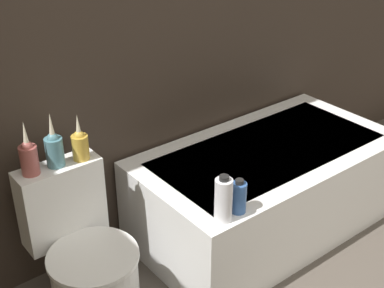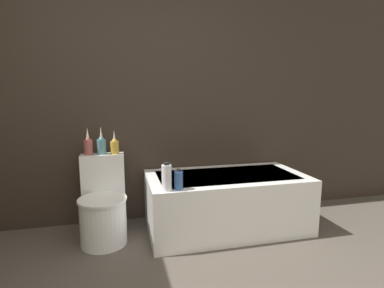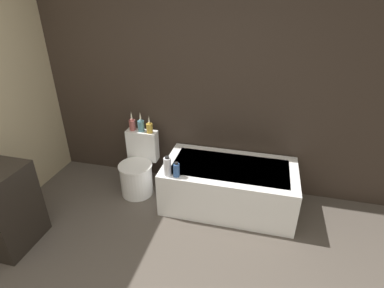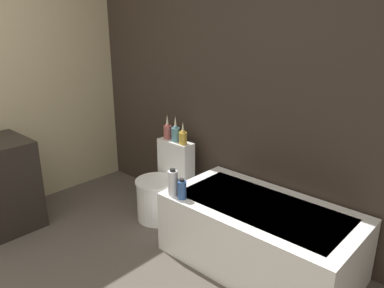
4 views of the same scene
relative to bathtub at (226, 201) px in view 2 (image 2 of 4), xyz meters
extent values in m
cube|color=#332821|center=(-0.77, 0.45, 1.03)|extent=(6.40, 0.06, 2.60)
cube|color=white|center=(0.00, 0.00, 0.00)|extent=(1.49, 0.80, 0.52)
cube|color=#B7BCC6|center=(0.00, 0.00, 0.25)|extent=(1.29, 0.60, 0.01)
cylinder|color=white|center=(-1.13, -0.06, -0.07)|extent=(0.39, 0.39, 0.39)
cylinder|color=white|center=(-1.13, -0.06, 0.13)|extent=(0.41, 0.41, 0.02)
cube|color=white|center=(-1.13, 0.21, 0.28)|extent=(0.39, 0.14, 0.39)
cylinder|color=#994C47|center=(-1.25, 0.21, 0.54)|extent=(0.08, 0.08, 0.13)
sphere|color=#994C47|center=(-1.25, 0.21, 0.60)|extent=(0.05, 0.05, 0.05)
cone|color=beige|center=(-1.25, 0.21, 0.66)|extent=(0.03, 0.03, 0.12)
cylinder|color=teal|center=(-1.13, 0.21, 0.54)|extent=(0.08, 0.08, 0.13)
sphere|color=teal|center=(-1.13, 0.21, 0.61)|extent=(0.05, 0.05, 0.05)
cone|color=beige|center=(-1.13, 0.21, 0.67)|extent=(0.03, 0.03, 0.12)
cylinder|color=gold|center=(-1.02, 0.20, 0.53)|extent=(0.08, 0.08, 0.12)
sphere|color=gold|center=(-1.02, 0.20, 0.59)|extent=(0.05, 0.05, 0.05)
cone|color=beige|center=(-1.02, 0.20, 0.64)|extent=(0.03, 0.03, 0.10)
cylinder|color=silver|center=(-0.62, -0.33, 0.36)|extent=(0.08, 0.08, 0.21)
cylinder|color=black|center=(-0.62, -0.33, 0.48)|extent=(0.04, 0.04, 0.02)
cylinder|color=#335999|center=(-0.53, -0.33, 0.33)|extent=(0.07, 0.07, 0.15)
cylinder|color=black|center=(-0.53, -0.33, 0.42)|extent=(0.04, 0.04, 0.02)
camera|label=1|loc=(-1.92, -1.76, 1.68)|focal=50.00mm
camera|label=2|loc=(-0.97, -2.59, 1.00)|focal=28.00mm
camera|label=3|loc=(0.28, -2.86, 2.04)|focal=28.00mm
camera|label=4|loc=(1.34, -2.24, 1.62)|focal=35.00mm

